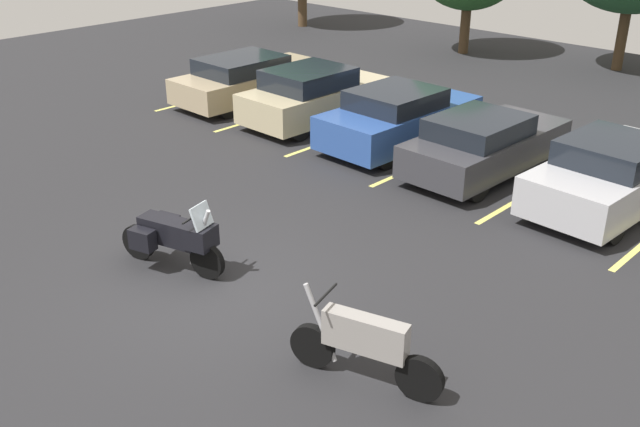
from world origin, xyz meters
The scene contains 9 objects.
ground centered at (0.00, 0.00, -0.05)m, with size 44.00×44.00×0.10m, color #262628.
motorcycle_touring centered at (-0.91, -0.05, 0.62)m, with size 2.08×1.03×1.34m.
motorcycle_second centered at (3.44, -0.18, 0.59)m, with size 2.16×0.83×1.30m.
parking_stripes centered at (-2.16, 7.43, 0.00)m, with size 13.66×4.73×0.01m.
car_tan centered at (-7.70, 7.68, 0.69)m, with size 2.00×4.89×1.39m.
car_champagne centered at (-4.91, 7.55, 0.74)m, with size 1.98×4.32×1.52m.
car_blue centered at (-2.05, 7.61, 0.72)m, with size 2.05×4.41×1.47m.
car_charcoal centered at (0.52, 7.45, 0.70)m, with size 1.95×4.42×1.41m.
car_silver centered at (3.42, 7.65, 0.73)m, with size 2.09×4.61×1.50m.
Camera 1 is at (8.47, -6.31, 6.22)m, focal length 40.68 mm.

